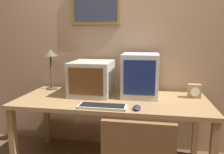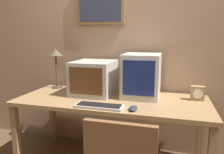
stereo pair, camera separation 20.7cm
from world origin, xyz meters
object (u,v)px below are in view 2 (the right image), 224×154
Objects in this scene: monitor_right at (142,75)px; keyboard_main at (99,106)px; monitor_left at (94,77)px; desk_lamp at (56,57)px; desk_clock at (197,93)px; mouse_near_keyboard at (133,108)px.

keyboard_main is (-0.29, -0.45, -0.20)m from monitor_right.
monitor_left is 1.02× the size of desk_lamp.
desk_clock is 1.56m from desk_lamp.
desk_clock reaches higher than keyboard_main.
monitor_right is at bearing -6.28° from desk_lamp.
monitor_left is 1.13× the size of keyboard_main.
monitor_left reaches higher than mouse_near_keyboard.
monitor_right is 3.60× the size of mouse_near_keyboard.
desk_clock is (0.53, 0.44, 0.05)m from mouse_near_keyboard.
desk_clock is at bearing 1.44° from monitor_left.
desk_clock is at bearing 39.92° from mouse_near_keyboard.
desk_lamp is at bearing 141.93° from keyboard_main.
mouse_near_keyboard is 0.26× the size of desk_lamp.
keyboard_main is 3.01× the size of desk_clock.
monitor_left is 0.50m from monitor_right.
monitor_right is 0.55m from desk_clock.
keyboard_main is 3.45× the size of mouse_near_keyboard.
mouse_near_keyboard is 1.19m from desk_lamp.
monitor_left is at bearing 115.22° from keyboard_main.
mouse_near_keyboard is 0.69m from desk_clock.
mouse_near_keyboard is at bearing 1.54° from keyboard_main.
monitor_right is 1.02m from desk_lamp.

